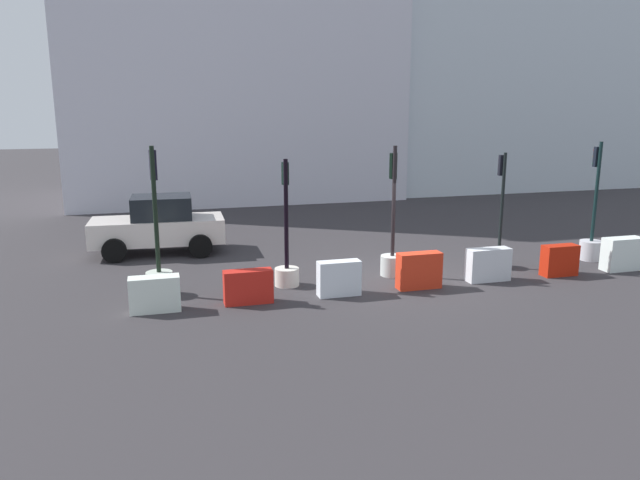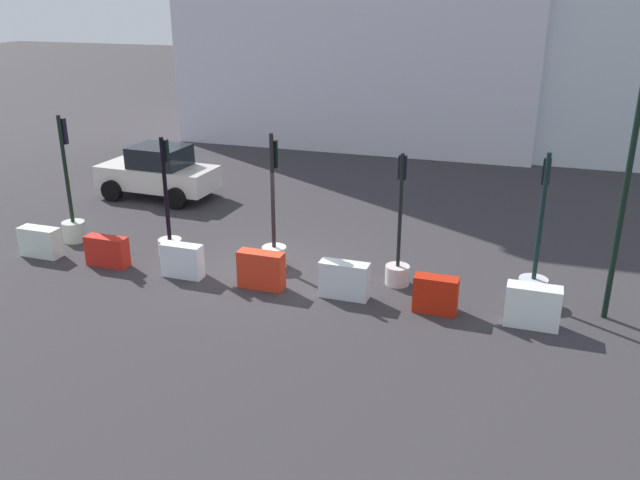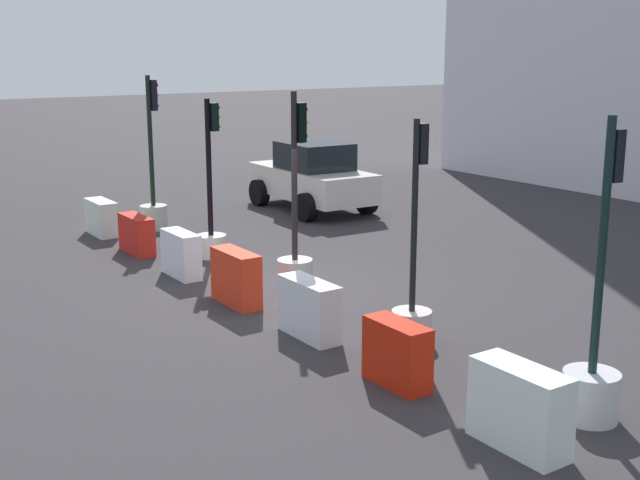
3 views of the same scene
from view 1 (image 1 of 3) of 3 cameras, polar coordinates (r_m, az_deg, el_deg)
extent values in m
plane|color=#322F32|center=(15.98, 7.69, -3.60)|extent=(120.00, 120.00, 0.00)
cylinder|color=beige|center=(14.85, -15.15, -4.04)|extent=(0.63, 0.63, 0.57)
cylinder|color=black|center=(14.45, -15.55, 2.77)|extent=(0.11, 0.11, 3.00)
cube|color=black|center=(14.44, -15.74, 6.94)|extent=(0.17, 0.14, 0.70)
sphere|color=red|center=(14.50, -15.76, 7.88)|extent=(0.10, 0.10, 0.10)
sphere|color=orange|center=(14.51, -15.71, 6.97)|extent=(0.10, 0.10, 0.10)
sphere|color=green|center=(14.54, -15.66, 6.05)|extent=(0.10, 0.10, 0.10)
cylinder|color=silver|center=(15.11, -3.20, -3.55)|extent=(0.62, 0.62, 0.45)
cylinder|color=black|center=(14.75, -3.27, 2.45)|extent=(0.11, 0.11, 2.75)
cube|color=black|center=(14.74, -3.37, 6.39)|extent=(0.16, 0.17, 0.55)
sphere|color=red|center=(14.81, -3.41, 7.14)|extent=(0.09, 0.09, 0.09)
sphere|color=orange|center=(14.83, -3.40, 6.43)|extent=(0.09, 0.09, 0.09)
sphere|color=green|center=(14.85, -3.39, 5.72)|extent=(0.09, 0.09, 0.09)
cylinder|color=silver|center=(16.11, 6.94, -2.44)|extent=(0.62, 0.62, 0.54)
cylinder|color=black|center=(15.75, 7.10, 3.66)|extent=(0.10, 0.10, 2.92)
cube|color=black|center=(15.76, 7.05, 7.06)|extent=(0.16, 0.17, 0.67)
sphere|color=red|center=(15.83, 6.97, 7.90)|extent=(0.10, 0.10, 0.10)
sphere|color=orange|center=(15.85, 6.95, 7.09)|extent=(0.10, 0.10, 0.10)
sphere|color=green|center=(15.87, 6.93, 6.29)|extent=(0.10, 0.10, 0.10)
cylinder|color=beige|center=(17.55, 16.77, -1.77)|extent=(0.59, 0.59, 0.47)
cylinder|color=black|center=(17.23, 17.11, 3.45)|extent=(0.09, 0.09, 2.76)
cube|color=black|center=(17.20, 17.09, 6.88)|extent=(0.19, 0.15, 0.56)
sphere|color=red|center=(17.24, 16.95, 7.53)|extent=(0.11, 0.11, 0.11)
sphere|color=orange|center=(17.26, 16.91, 6.91)|extent=(0.11, 0.11, 0.11)
sphere|color=green|center=(17.27, 16.87, 6.29)|extent=(0.11, 0.11, 0.11)
cylinder|color=silver|center=(19.39, 24.56, -0.90)|extent=(0.65, 0.65, 0.57)
cylinder|color=black|center=(19.10, 25.03, 4.19)|extent=(0.10, 0.10, 2.91)
cube|color=black|center=(19.07, 25.06, 7.25)|extent=(0.17, 0.15, 0.57)
sphere|color=red|center=(19.12, 24.93, 7.85)|extent=(0.10, 0.10, 0.10)
sphere|color=orange|center=(19.13, 24.88, 7.28)|extent=(0.10, 0.10, 0.10)
sphere|color=green|center=(19.14, 24.83, 6.71)|extent=(0.10, 0.10, 0.10)
cube|color=silver|center=(13.64, -15.60, -5.03)|extent=(1.10, 0.43, 0.80)
cube|color=red|center=(13.79, -6.91, -4.48)|extent=(1.13, 0.39, 0.79)
cube|color=white|center=(14.25, 1.84, -3.70)|extent=(1.04, 0.38, 0.85)
cube|color=red|center=(15.01, 9.49, -2.91)|extent=(1.11, 0.39, 0.91)
cube|color=silver|center=(16.06, 15.86, -2.29)|extent=(1.15, 0.41, 0.86)
cube|color=red|center=(17.20, 22.03, -1.82)|extent=(0.97, 0.40, 0.84)
cube|color=white|center=(18.49, 27.07, -1.20)|extent=(1.13, 0.46, 0.92)
cube|color=silver|center=(19.04, -15.30, 0.92)|extent=(4.07, 1.87, 0.74)
cube|color=black|center=(18.91, -14.98, 3.07)|extent=(1.85, 1.57, 0.69)
cylinder|color=black|center=(20.00, -11.63, 0.56)|extent=(0.72, 0.31, 0.71)
cylinder|color=black|center=(18.24, -11.41, -0.58)|extent=(0.72, 0.31, 0.71)
cylinder|color=black|center=(20.08, -18.71, 0.20)|extent=(0.72, 0.31, 0.71)
cylinder|color=black|center=(18.33, -19.17, -0.97)|extent=(0.72, 0.31, 0.71)
cube|color=silver|center=(32.08, -8.76, 18.60)|extent=(15.71, 9.73, 15.79)
cube|color=silver|center=(37.53, 16.72, 17.74)|extent=(16.06, 8.81, 16.33)
camera|label=2|loc=(12.39, 77.96, 13.92)|focal=37.29mm
camera|label=3|loc=(19.22, 54.10, 6.75)|focal=46.49mm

